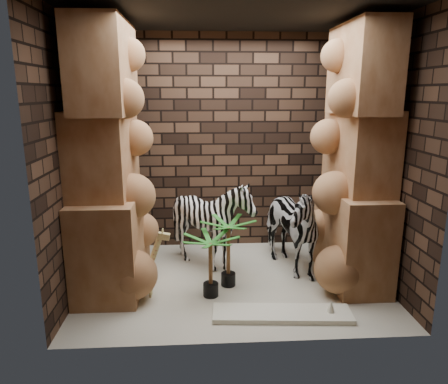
{
  "coord_description": "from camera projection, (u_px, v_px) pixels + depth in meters",
  "views": [
    {
      "loc": [
        -0.38,
        -4.52,
        2.21
      ],
      "look_at": [
        -0.1,
        0.15,
        1.07
      ],
      "focal_mm": 32.83,
      "sensor_mm": 36.0,
      "label": 1
    }
  ],
  "objects": [
    {
      "name": "palm_back",
      "position": [
        211.0,
        266.0,
        4.49
      ],
      "size": [
        0.36,
        0.36,
        0.72
      ],
      "primitive_type": null,
      "color": "#277021",
      "rests_on": "floor"
    },
    {
      "name": "palm_front",
      "position": [
        228.0,
        253.0,
        4.73
      ],
      "size": [
        0.36,
        0.36,
        0.82
      ],
      "primitive_type": null,
      "color": "#277021",
      "rests_on": "floor"
    },
    {
      "name": "giraffe_toy",
      "position": [
        140.0,
        262.0,
        4.47
      ],
      "size": [
        0.42,
        0.15,
        0.8
      ],
      "primitive_type": null,
      "rotation": [
        0.0,
        0.0,
        -0.03
      ],
      "color": "#D2C57C",
      "rests_on": "floor"
    },
    {
      "name": "wall_back",
      "position": [
        226.0,
        144.0,
        5.79
      ],
      "size": [
        3.5,
        0.0,
        3.5
      ],
      "primitive_type": "plane",
      "rotation": [
        1.57,
        0.0,
        0.0
      ],
      "color": "black",
      "rests_on": "ground"
    },
    {
      "name": "wall_front",
      "position": [
        246.0,
        181.0,
        3.36
      ],
      "size": [
        3.5,
        0.0,
        3.5
      ],
      "primitive_type": "plane",
      "rotation": [
        -1.57,
        0.0,
        0.0
      ],
      "color": "black",
      "rests_on": "ground"
    },
    {
      "name": "zebra_right",
      "position": [
        285.0,
        218.0,
        5.1
      ],
      "size": [
        0.95,
        1.28,
        1.36
      ],
      "primitive_type": "imported",
      "rotation": [
        0.0,
        0.0,
        0.32
      ],
      "color": "white",
      "rests_on": "floor"
    },
    {
      "name": "wall_left",
      "position": [
        74.0,
        159.0,
        4.47
      ],
      "size": [
        0.0,
        3.0,
        3.0
      ],
      "primitive_type": "plane",
      "rotation": [
        1.57,
        0.0,
        1.57
      ],
      "color": "black",
      "rests_on": "ground"
    },
    {
      "name": "ceiling",
      "position": [
        235.0,
        14.0,
        4.22
      ],
      "size": [
        3.5,
        3.5,
        0.0
      ],
      "primitive_type": "plane",
      "rotation": [
        3.14,
        0.0,
        0.0
      ],
      "color": "black",
      "rests_on": "ground"
    },
    {
      "name": "surfboard",
      "position": [
        282.0,
        314.0,
        4.15
      ],
      "size": [
        1.42,
        0.45,
        0.05
      ],
      "primitive_type": "cube",
      "rotation": [
        0.0,
        0.0,
        -0.07
      ],
      "color": "white",
      "rests_on": "floor"
    },
    {
      "name": "rock_pillar_left",
      "position": [
        107.0,
        159.0,
        4.49
      ],
      "size": [
        0.68,
        1.3,
        3.0
      ],
      "primitive_type": null,
      "color": "tan",
      "rests_on": "floor"
    },
    {
      "name": "rock_pillar_right",
      "position": [
        358.0,
        156.0,
        4.66
      ],
      "size": [
        0.58,
        1.25,
        3.0
      ],
      "primitive_type": null,
      "color": "tan",
      "rests_on": "floor"
    },
    {
      "name": "zebra_left",
      "position": [
        212.0,
        228.0,
        5.19
      ],
      "size": [
        1.05,
        1.26,
        1.08
      ],
      "primitive_type": "imported",
      "rotation": [
        0.0,
        0.0,
        0.07
      ],
      "color": "white",
      "rests_on": "floor"
    },
    {
      "name": "wall_right",
      "position": [
        386.0,
        156.0,
        4.68
      ],
      "size": [
        0.0,
        3.0,
        3.0
      ],
      "primitive_type": "plane",
      "rotation": [
        1.57,
        0.0,
        -1.57
      ],
      "color": "black",
      "rests_on": "ground"
    },
    {
      "name": "floor",
      "position": [
        233.0,
        281.0,
        4.93
      ],
      "size": [
        3.5,
        3.5,
        0.0
      ],
      "primitive_type": "plane",
      "color": "beige",
      "rests_on": "ground"
    }
  ]
}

